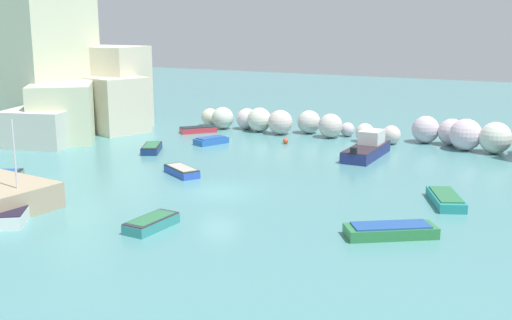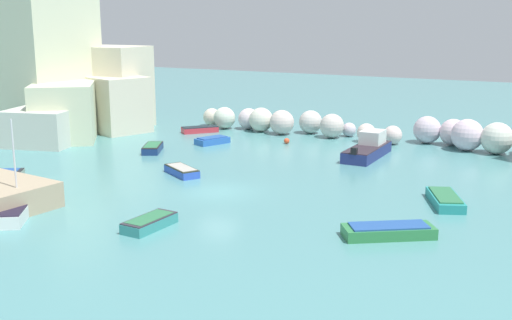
% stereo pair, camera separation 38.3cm
% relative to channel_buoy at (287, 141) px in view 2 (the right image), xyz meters
% --- Properties ---
extents(cove_water, '(160.00, 160.00, 0.00)m').
position_rel_channel_buoy_xyz_m(cove_water, '(2.67, -15.86, -0.24)').
color(cove_water, teal).
rests_on(cove_water, ground).
extents(cliff_headland_left, '(22.47, 18.86, 12.68)m').
position_rel_channel_buoy_xyz_m(cliff_headland_left, '(-24.05, -3.26, 3.95)').
color(cliff_headland_left, beige).
rests_on(cliff_headland_left, ground).
extents(rock_breakwater, '(33.76, 4.30, 2.69)m').
position_rel_channel_buoy_xyz_m(rock_breakwater, '(7.08, 4.57, 0.89)').
color(rock_breakwater, beige).
rests_on(rock_breakwater, ground).
extents(channel_buoy, '(0.48, 0.48, 0.48)m').
position_rel_channel_buoy_xyz_m(channel_buoy, '(0.00, 0.00, 0.00)').
color(channel_buoy, '#E04C28').
rests_on(channel_buoy, cove_water).
extents(moored_boat_0, '(1.46, 3.15, 0.59)m').
position_rel_channel_buoy_xyz_m(moored_boat_0, '(3.15, -23.39, 0.07)').
color(moored_boat_0, teal).
rests_on(moored_boat_0, cove_water).
extents(moored_boat_1, '(2.96, 4.27, 0.61)m').
position_rel_channel_buoy_xyz_m(moored_boat_1, '(15.67, -12.08, 0.05)').
color(moored_boat_1, teal).
rests_on(moored_boat_1, cove_water).
extents(moored_boat_2, '(2.07, 6.36, 1.90)m').
position_rel_channel_buoy_xyz_m(moored_boat_2, '(7.75, -1.71, 0.42)').
color(moored_boat_2, navy).
rests_on(moored_boat_2, cove_water).
extents(moored_boat_3, '(4.52, 5.63, 5.25)m').
position_rel_channel_buoy_xyz_m(moored_boat_3, '(-4.78, -24.69, 0.15)').
color(moored_boat_3, white).
rests_on(moored_boat_3, cove_water).
extents(moored_boat_4, '(2.34, 3.16, 0.59)m').
position_rel_channel_buoy_xyz_m(moored_boat_4, '(-5.61, -2.97, 0.04)').
color(moored_boat_4, blue).
rests_on(moored_boat_4, cove_water).
extents(moored_boat_5, '(3.12, 3.33, 0.55)m').
position_rel_channel_buoy_xyz_m(moored_boat_5, '(-9.51, 1.15, 0.03)').
color(moored_boat_5, '#C4303C').
rests_on(moored_boat_5, cove_water).
extents(moored_boat_6, '(4.56, 3.78, 0.63)m').
position_rel_channel_buoy_xyz_m(moored_boat_6, '(14.35, -19.01, 0.07)').
color(moored_boat_6, '#2E7D43').
rests_on(moored_boat_6, cove_water).
extents(moored_boat_7, '(3.34, 2.66, 0.56)m').
position_rel_channel_buoy_xyz_m(moored_boat_7, '(-1.74, -13.28, 0.05)').
color(moored_boat_7, blue).
rests_on(moored_boat_7, cove_water).
extents(moored_boat_8, '(2.55, 3.34, 0.59)m').
position_rel_channel_buoy_xyz_m(moored_boat_8, '(-8.14, -7.99, 0.07)').
color(moored_boat_8, navy).
rests_on(moored_boat_8, cove_water).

